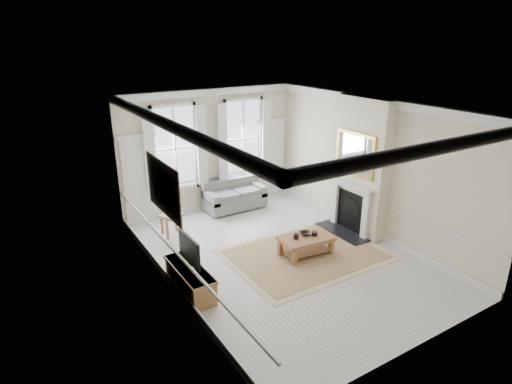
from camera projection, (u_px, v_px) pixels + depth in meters
floor at (282, 256)px, 9.73m from camera, size 7.20×7.20×0.00m
ceiling at (286, 106)px, 8.56m from camera, size 7.20×7.20×0.00m
back_wall at (210, 150)px, 12.02m from camera, size 5.20×0.00×5.20m
left_wall at (168, 211)px, 7.86m from camera, size 0.00×7.20×7.20m
right_wall at (371, 167)px, 10.43m from camera, size 0.00×7.20×7.20m
window_left at (175, 148)px, 11.39m from camera, size 1.26×0.20×2.20m
window_right at (243, 139)px, 12.43m from camera, size 1.26×0.20×2.20m
door_left at (141, 181)px, 11.16m from camera, size 0.90×0.08×2.30m
door_right at (271, 159)px, 13.19m from camera, size 0.90×0.08×2.30m
painting at (163, 188)px, 8.00m from camera, size 0.05×1.66×1.06m
chimney_breast at (360, 167)px, 10.50m from camera, size 0.35×1.70×3.38m
hearth at (342, 232)px, 10.87m from camera, size 0.55×1.50×0.05m
fireplace at (350, 205)px, 10.72m from camera, size 0.21×1.45×1.33m
mirror at (354, 154)px, 10.27m from camera, size 0.06×1.26×1.06m
sofa at (234, 197)px, 12.32m from camera, size 1.72×0.84×0.83m
side_table at (171, 218)px, 10.65m from camera, size 0.60×0.60×0.55m
rug at (305, 254)px, 9.80m from camera, size 3.50×2.60×0.02m
coffee_table at (306, 240)px, 9.68m from camera, size 1.27×0.82×0.45m
ceramic_pot_a at (296, 236)px, 9.55m from camera, size 0.12×0.12×0.12m
ceramic_pot_b at (315, 234)px, 9.69m from camera, size 0.14×0.14×0.10m
bowl at (305, 233)px, 9.75m from camera, size 0.30×0.30×0.06m
tv_stand at (190, 280)px, 8.32m from camera, size 0.47×1.45×0.52m
tv at (189, 249)px, 8.11m from camera, size 0.08×0.90×0.68m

